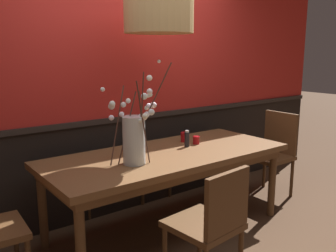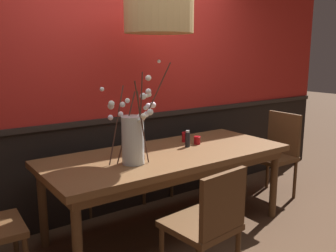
{
  "view_description": "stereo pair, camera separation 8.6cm",
  "coord_description": "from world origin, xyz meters",
  "px_view_note": "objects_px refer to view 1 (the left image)",
  "views": [
    {
      "loc": [
        -1.87,
        -2.46,
        1.6
      ],
      "look_at": [
        0.0,
        0.0,
        0.97
      ],
      "focal_mm": 38.94,
      "sensor_mm": 36.0,
      "label": 1
    },
    {
      "loc": [
        -1.8,
        -2.52,
        1.6
      ],
      "look_at": [
        0.0,
        0.0,
        0.97
      ],
      "focal_mm": 38.94,
      "sensor_mm": 36.0,
      "label": 2
    }
  ],
  "objects_px": {
    "chair_near_side_left": "(211,222)",
    "vase_with_blossoms": "(134,138)",
    "condiment_bottle": "(187,139)",
    "pendant_lamp": "(159,16)",
    "candle_holder_nearer_center": "(184,137)",
    "candle_holder_nearer_edge": "(196,140)",
    "chair_far_side_right": "(144,149)",
    "dining_table": "(168,161)",
    "chair_head_east_end": "(273,150)",
    "chair_far_side_left": "(92,162)"
  },
  "relations": [
    {
      "from": "vase_with_blossoms",
      "to": "candle_holder_nearer_center",
      "type": "bearing_deg",
      "value": 22.28
    },
    {
      "from": "chair_far_side_right",
      "to": "candle_holder_nearer_center",
      "type": "height_order",
      "value": "chair_far_side_right"
    },
    {
      "from": "chair_far_side_left",
      "to": "vase_with_blossoms",
      "type": "height_order",
      "value": "vase_with_blossoms"
    },
    {
      "from": "chair_far_side_right",
      "to": "vase_with_blossoms",
      "type": "distance_m",
      "value": 1.27
    },
    {
      "from": "chair_far_side_right",
      "to": "condiment_bottle",
      "type": "xyz_separation_m",
      "value": [
        -0.05,
        -0.81,
        0.28
      ]
    },
    {
      "from": "vase_with_blossoms",
      "to": "candle_holder_nearer_edge",
      "type": "distance_m",
      "value": 0.84
    },
    {
      "from": "candle_holder_nearer_edge",
      "to": "chair_near_side_left",
      "type": "bearing_deg",
      "value": -126.45
    },
    {
      "from": "condiment_bottle",
      "to": "candle_holder_nearer_edge",
      "type": "bearing_deg",
      "value": 9.27
    },
    {
      "from": "chair_far_side_left",
      "to": "dining_table",
      "type": "bearing_deg",
      "value": -70.44
    },
    {
      "from": "chair_head_east_end",
      "to": "condiment_bottle",
      "type": "distance_m",
      "value": 1.25
    },
    {
      "from": "dining_table",
      "to": "chair_far_side_right",
      "type": "xyz_separation_m",
      "value": [
        0.31,
        0.86,
        -0.12
      ]
    },
    {
      "from": "chair_near_side_left",
      "to": "condiment_bottle",
      "type": "distance_m",
      "value": 1.11
    },
    {
      "from": "dining_table",
      "to": "candle_holder_nearer_edge",
      "type": "xyz_separation_m",
      "value": [
        0.4,
        0.08,
        0.12
      ]
    },
    {
      "from": "chair_far_side_right",
      "to": "chair_head_east_end",
      "type": "distance_m",
      "value": 1.46
    },
    {
      "from": "pendant_lamp",
      "to": "vase_with_blossoms",
      "type": "bearing_deg",
      "value": -154.84
    },
    {
      "from": "dining_table",
      "to": "pendant_lamp",
      "type": "height_order",
      "value": "pendant_lamp"
    },
    {
      "from": "chair_near_side_left",
      "to": "pendant_lamp",
      "type": "relative_size",
      "value": 0.89
    },
    {
      "from": "chair_far_side_right",
      "to": "chair_head_east_end",
      "type": "bearing_deg",
      "value": -37.11
    },
    {
      "from": "vase_with_blossoms",
      "to": "pendant_lamp",
      "type": "relative_size",
      "value": 0.82
    },
    {
      "from": "chair_far_side_left",
      "to": "chair_near_side_left",
      "type": "distance_m",
      "value": 1.74
    },
    {
      "from": "chair_head_east_end",
      "to": "vase_with_blossoms",
      "type": "relative_size",
      "value": 1.17
    },
    {
      "from": "chair_near_side_left",
      "to": "chair_far_side_left",
      "type": "bearing_deg",
      "value": 90.86
    },
    {
      "from": "vase_with_blossoms",
      "to": "candle_holder_nearer_center",
      "type": "distance_m",
      "value": 0.85
    },
    {
      "from": "chair_far_side_left",
      "to": "chair_head_east_end",
      "type": "xyz_separation_m",
      "value": [
        1.79,
        -0.9,
        0.03
      ]
    },
    {
      "from": "chair_far_side_right",
      "to": "vase_with_blossoms",
      "type": "relative_size",
      "value": 1.18
    },
    {
      "from": "dining_table",
      "to": "candle_holder_nearer_edge",
      "type": "height_order",
      "value": "candle_holder_nearer_edge"
    },
    {
      "from": "chair_far_side_left",
      "to": "condiment_bottle",
      "type": "relative_size",
      "value": 5.56
    },
    {
      "from": "chair_far_side_right",
      "to": "chair_near_side_left",
      "type": "bearing_deg",
      "value": -109.29
    },
    {
      "from": "dining_table",
      "to": "condiment_bottle",
      "type": "relative_size",
      "value": 14.09
    },
    {
      "from": "chair_far_side_left",
      "to": "chair_head_east_end",
      "type": "relative_size",
      "value": 0.92
    },
    {
      "from": "chair_far_side_left",
      "to": "chair_head_east_end",
      "type": "bearing_deg",
      "value": -26.66
    },
    {
      "from": "condiment_bottle",
      "to": "pendant_lamp",
      "type": "xyz_separation_m",
      "value": [
        -0.3,
        0.02,
        1.08
      ]
    },
    {
      "from": "chair_far_side_left",
      "to": "condiment_bottle",
      "type": "bearing_deg",
      "value": -55.23
    },
    {
      "from": "dining_table",
      "to": "pendant_lamp",
      "type": "bearing_deg",
      "value": 120.87
    },
    {
      "from": "dining_table",
      "to": "candle_holder_nearer_center",
      "type": "relative_size",
      "value": 22.85
    },
    {
      "from": "dining_table",
      "to": "chair_head_east_end",
      "type": "bearing_deg",
      "value": -0.67
    },
    {
      "from": "dining_table",
      "to": "chair_head_east_end",
      "type": "height_order",
      "value": "chair_head_east_end"
    },
    {
      "from": "dining_table",
      "to": "vase_with_blossoms",
      "type": "xyz_separation_m",
      "value": [
        -0.41,
        -0.1,
        0.29
      ]
    },
    {
      "from": "chair_head_east_end",
      "to": "candle_holder_nearer_edge",
      "type": "relative_size",
      "value": 12.18
    },
    {
      "from": "chair_far_side_right",
      "to": "candle_holder_nearer_center",
      "type": "bearing_deg",
      "value": -85.56
    },
    {
      "from": "chair_near_side_left",
      "to": "condiment_bottle",
      "type": "relative_size",
      "value": 5.61
    },
    {
      "from": "candle_holder_nearer_center",
      "to": "candle_holder_nearer_edge",
      "type": "bearing_deg",
      "value": -76.12
    },
    {
      "from": "vase_with_blossoms",
      "to": "pendant_lamp",
      "type": "distance_m",
      "value": 1.03
    },
    {
      "from": "chair_far_side_left",
      "to": "chair_near_side_left",
      "type": "height_order",
      "value": "chair_near_side_left"
    },
    {
      "from": "candle_holder_nearer_center",
      "to": "dining_table",
      "type": "bearing_deg",
      "value": -149.39
    },
    {
      "from": "chair_near_side_left",
      "to": "vase_with_blossoms",
      "type": "bearing_deg",
      "value": 98.89
    },
    {
      "from": "candle_holder_nearer_edge",
      "to": "condiment_bottle",
      "type": "relative_size",
      "value": 0.5
    },
    {
      "from": "chair_far_side_left",
      "to": "candle_holder_nearer_edge",
      "type": "height_order",
      "value": "chair_far_side_left"
    },
    {
      "from": "vase_with_blossoms",
      "to": "candle_holder_nearer_center",
      "type": "height_order",
      "value": "vase_with_blossoms"
    },
    {
      "from": "chair_head_east_end",
      "to": "candle_holder_nearer_edge",
      "type": "xyz_separation_m",
      "value": [
        -1.08,
        0.09,
        0.25
      ]
    }
  ]
}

